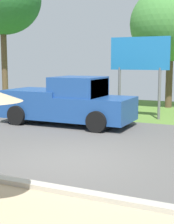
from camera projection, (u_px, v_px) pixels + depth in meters
The scene contains 4 objects.
ground_plane at pixel (111, 139), 11.47m from camera, with size 40.00×22.00×0.20m.
pickup_truck at pixel (68, 102), 13.70m from camera, with size 5.20×2.28×1.88m.
roadside_billboard at pixel (140, 59), 14.95m from camera, with size 2.60×0.12×3.50m.
tree_right_mid at pixel (171, 24), 18.11m from camera, with size 4.27×4.27×6.35m.
Camera 1 is at (4.00, -7.56, 2.50)m, focal length 55.84 mm.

